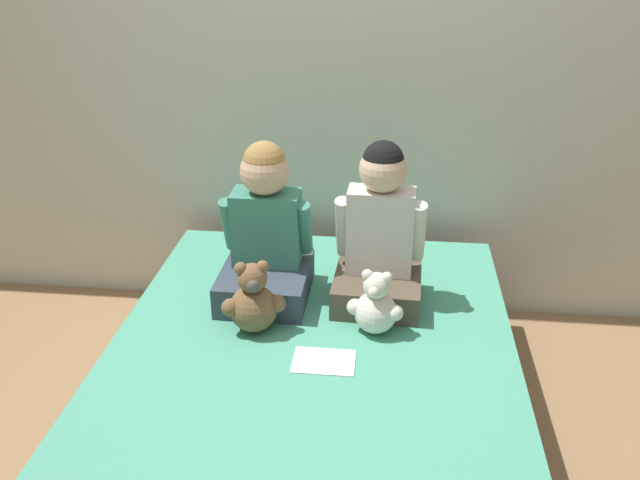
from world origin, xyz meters
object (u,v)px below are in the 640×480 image
bed (310,404)px  teddy_bear_held_by_left_child (253,302)px  child_on_right (380,236)px  child_on_left (266,235)px  sign_card (324,361)px  teddy_bear_held_by_right_child (376,306)px

bed → teddy_bear_held_by_left_child: (-0.22, 0.13, 0.33)m
child_on_right → teddy_bear_held_by_left_child: size_ratio=2.32×
child_on_left → sign_card: child_on_left is taller
sign_card → child_on_left: bearing=121.3°
bed → sign_card: bearing=-37.0°
bed → teddy_bear_held_by_left_child: size_ratio=7.02×
child_on_left → sign_card: bearing=-58.2°
child_on_right → teddy_bear_held_by_right_child: child_on_right is taller
bed → sign_card: 0.23m
child_on_right → teddy_bear_held_by_right_child: size_ratio=2.60×
child_on_right → teddy_bear_held_by_right_child: (-0.00, -0.23, -0.17)m
child_on_left → teddy_bear_held_by_right_child: bearing=-28.2°
child_on_left → bed: bearing=-61.2°
teddy_bear_held_by_right_child → sign_card: size_ratio=1.16×
child_on_left → sign_card: (0.27, -0.45, -0.25)m
bed → teddy_bear_held_by_left_child: teddy_bear_held_by_left_child is taller
child_on_left → teddy_bear_held_by_left_child: size_ratio=2.25×
bed → child_on_right: bearing=61.7°
child_on_right → sign_card: size_ratio=3.02×
bed → teddy_bear_held_by_right_child: size_ratio=7.88×
child_on_right → sign_card: 0.54m
bed → child_on_left: bearing=118.3°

